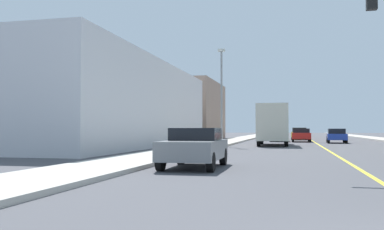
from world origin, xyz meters
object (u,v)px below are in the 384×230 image
Objects in this scene: street_lamp at (222,91)px; car_gray at (195,147)px; car_yellow at (299,134)px; car_silver at (278,135)px; delivery_truck at (273,124)px; car_red at (301,135)px; car_green at (299,133)px; car_blue at (336,135)px.

car_gray is at bearing -83.62° from street_lamp.
street_lamp reaches higher than car_yellow.
car_yellow is 1.09× the size of car_silver.
car_yellow is at bearing 70.51° from car_silver.
delivery_truck is (3.89, 2.25, -2.63)m from street_lamp.
car_silver is (-2.36, 0.80, -0.01)m from car_red.
car_red is 8.61m from car_yellow.
car_yellow is at bearing 81.18° from delivery_truck.
street_lamp is at bearing -109.71° from car_silver.
car_green is 5.56m from car_yellow.
car_red is 0.54× the size of delivery_truck.
car_silver is (1.96, 31.43, -0.01)m from car_gray.
car_gray is 0.49× the size of delivery_truck.
car_silver is at bearing -94.40° from car_gray.
car_gray reaches higher than car_blue.
car_yellow is at bearing -97.08° from car_gray.
delivery_truck reaches higher than car_green.
car_gray is 0.98× the size of car_blue.
street_lamp is 1.78× the size of car_red.
car_red is at bearing -98.86° from car_gray.
car_green reaches higher than car_silver.
street_lamp is at bearing -105.18° from car_yellow.
street_lamp is 0.96× the size of delivery_truck.
street_lamp is 5.21m from delivery_truck.
car_green is at bearing 82.84° from delivery_truck.
car_green reaches higher than car_red.
delivery_truck is at bearing -125.39° from car_blue.
car_yellow is 1.15× the size of car_blue.
car_yellow is 0.57× the size of delivery_truck.
car_silver is at bearing 161.69° from car_red.
car_gray is at bearing -96.58° from delivery_truck.
car_gray is 39.47m from car_yellow.
street_lamp reaches higher than car_silver.
car_blue is at bearing -40.93° from car_red.
car_red reaches higher than car_blue.
car_yellow reaches higher than car_gray.
car_silver is (-5.59, 3.63, -0.01)m from car_blue.
car_silver is at bearing 149.52° from car_blue.
car_blue is (3.23, -2.83, -0.01)m from car_red.
car_yellow reaches higher than car_red.
car_blue is 0.50× the size of delivery_truck.
car_gray reaches higher than car_red.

